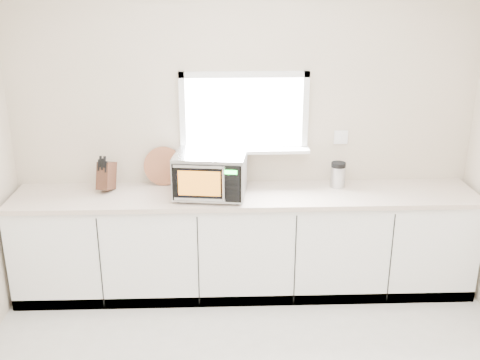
{
  "coord_description": "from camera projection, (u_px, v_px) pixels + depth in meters",
  "views": [
    {
      "loc": [
        -0.21,
        -2.72,
        2.62
      ],
      "look_at": [
        -0.05,
        1.55,
        1.09
      ],
      "focal_mm": 42.0,
      "sensor_mm": 36.0,
      "label": 1
    }
  ],
  "objects": [
    {
      "name": "coffee_grinder",
      "position": [
        338.0,
        175.0,
        4.85
      ],
      "size": [
        0.15,
        0.15,
        0.23
      ],
      "rotation": [
        0.0,
        0.0,
        -0.21
      ],
      "color": "#B4B7BC",
      "rests_on": "countertop"
    },
    {
      "name": "cabinets",
      "position": [
        245.0,
        244.0,
        4.9
      ],
      "size": [
        3.92,
        0.6,
        0.88
      ],
      "primitive_type": "cube",
      "color": "white",
      "rests_on": "ground"
    },
    {
      "name": "knife_block",
      "position": [
        106.0,
        175.0,
        4.75
      ],
      "size": [
        0.16,
        0.24,
        0.32
      ],
      "rotation": [
        0.0,
        0.0,
        -0.27
      ],
      "color": "#482819",
      "rests_on": "countertop"
    },
    {
      "name": "back_wall",
      "position": [
        244.0,
        133.0,
        4.87
      ],
      "size": [
        4.0,
        0.17,
        2.7
      ],
      "color": "beige",
      "rests_on": "ground"
    },
    {
      "name": "countertop",
      "position": [
        245.0,
        196.0,
        4.74
      ],
      "size": [
        3.92,
        0.64,
        0.04
      ],
      "primitive_type": "cube",
      "color": "beige",
      "rests_on": "cabinets"
    },
    {
      "name": "microwave",
      "position": [
        210.0,
        174.0,
        4.61
      ],
      "size": [
        0.62,
        0.53,
        0.37
      ],
      "rotation": [
        0.0,
        0.0,
        -0.13
      ],
      "color": "black",
      "rests_on": "countertop"
    },
    {
      "name": "cutting_board",
      "position": [
        163.0,
        166.0,
        4.88
      ],
      "size": [
        0.34,
        0.08,
        0.34
      ],
      "primitive_type": "cylinder",
      "rotation": [
        1.4,
        0.0,
        0.0
      ],
      "color": "#AA6542",
      "rests_on": "countertop"
    }
  ]
}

